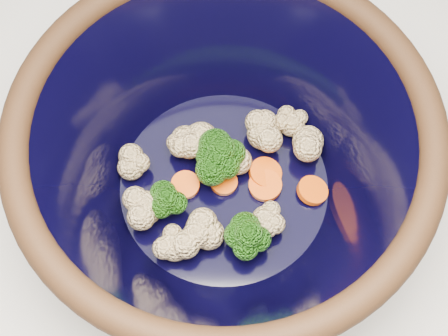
# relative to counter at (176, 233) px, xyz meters

# --- Properties ---
(ground) EXTENTS (3.00, 3.00, 0.00)m
(ground) POSITION_rel_counter_xyz_m (0.00, 0.00, -0.45)
(ground) COLOR #9E7A54
(ground) RESTS_ON ground
(counter) EXTENTS (1.20, 1.20, 0.90)m
(counter) POSITION_rel_counter_xyz_m (0.00, 0.00, 0.00)
(counter) COLOR white
(counter) RESTS_ON ground
(mixing_bowl) EXTENTS (0.43, 0.43, 0.16)m
(mixing_bowl) POSITION_rel_counter_xyz_m (0.09, -0.11, 0.54)
(mixing_bowl) COLOR black
(mixing_bowl) RESTS_ON counter
(vegetable_pile) EXTENTS (0.20, 0.16, 0.05)m
(vegetable_pile) POSITION_rel_counter_xyz_m (0.08, -0.11, 0.51)
(vegetable_pile) COLOR #608442
(vegetable_pile) RESTS_ON mixing_bowl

